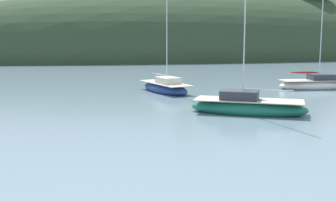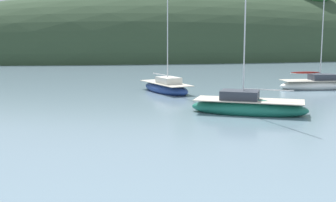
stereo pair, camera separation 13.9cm
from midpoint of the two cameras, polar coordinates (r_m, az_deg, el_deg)
far_shoreline_hill at (r=100.33m, az=5.14°, el=5.59°), size 150.00×36.00×32.65m
sailboat_cream_ketch at (r=41.35m, az=-0.45°, el=1.75°), size 4.26×7.67×9.60m
sailboat_blue_center at (r=46.20m, az=18.43°, el=2.05°), size 7.63×3.31×10.64m
sailboat_black_sloop at (r=30.73m, az=10.11°, el=-0.72°), size 8.26×6.21×11.88m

